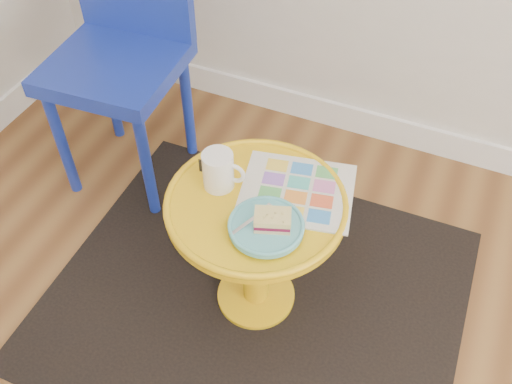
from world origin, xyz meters
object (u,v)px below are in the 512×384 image
at_px(chair, 122,39).
at_px(mug, 219,170).
at_px(newspaper, 297,191).
at_px(side_table, 256,233).
at_px(plate, 266,227).

distance_m(chair, mug, 0.70).
bearing_deg(mug, newspaper, 14.24).
relative_size(chair, newspaper, 3.16).
bearing_deg(chair, mug, -39.78).
height_order(chair, newspaper, chair).
relative_size(side_table, newspaper, 1.63).
distance_m(newspaper, plate, 0.17).
xyz_separation_m(chair, plate, (0.75, -0.51, -0.06)).
xyz_separation_m(mug, plate, (0.18, -0.10, -0.04)).
height_order(newspaper, plate, plate).
bearing_deg(side_table, mug, 171.02).
bearing_deg(plate, mug, 150.91).
xyz_separation_m(side_table, plate, (0.06, -0.08, 0.15)).
distance_m(side_table, mug, 0.23).
relative_size(newspaper, mug, 2.48).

